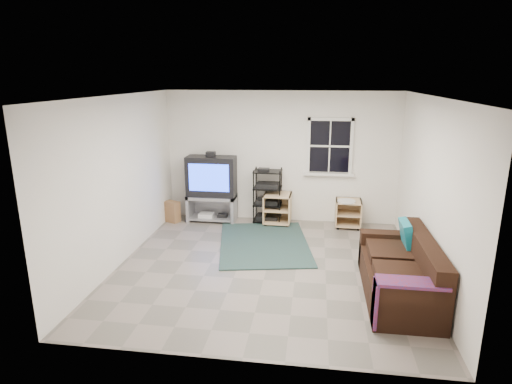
# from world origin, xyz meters

# --- Properties ---
(room) EXTENTS (4.60, 4.62, 4.60)m
(room) POSITION_xyz_m (0.95, 2.27, 1.48)
(room) COLOR gray
(room) RESTS_ON ground
(tv_unit) EXTENTS (0.97, 0.49, 1.43)m
(tv_unit) POSITION_xyz_m (-1.36, 2.03, 0.78)
(tv_unit) COLOR #95959C
(tv_unit) RESTS_ON ground
(av_rack) EXTENTS (0.55, 0.40, 1.10)m
(av_rack) POSITION_xyz_m (-0.24, 2.08, 0.48)
(av_rack) COLOR black
(av_rack) RESTS_ON ground
(side_table_left) EXTENTS (0.54, 0.54, 0.62)m
(side_table_left) POSITION_xyz_m (-0.03, 2.06, 0.33)
(side_table_left) COLOR #D0B180
(side_table_left) RESTS_ON ground
(side_table_right) EXTENTS (0.49, 0.52, 0.56)m
(side_table_right) POSITION_xyz_m (1.35, 2.06, 0.31)
(side_table_right) COLOR #D0B180
(side_table_right) RESTS_ON ground
(sofa) EXTENTS (0.86, 1.94, 0.88)m
(sofa) POSITION_xyz_m (1.88, -0.63, 0.31)
(sofa) COLOR black
(sofa) RESTS_ON ground
(shag_rug) EXTENTS (1.89, 2.34, 0.02)m
(shag_rug) POSITION_xyz_m (-0.16, 0.91, 0.01)
(shag_rug) COLOR #332016
(shag_rug) RESTS_ON ground
(paper_bag) EXTENTS (0.35, 0.29, 0.42)m
(paper_bag) POSITION_xyz_m (-2.15, 1.85, 0.21)
(paper_bag) COLOR olive
(paper_bag) RESTS_ON ground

